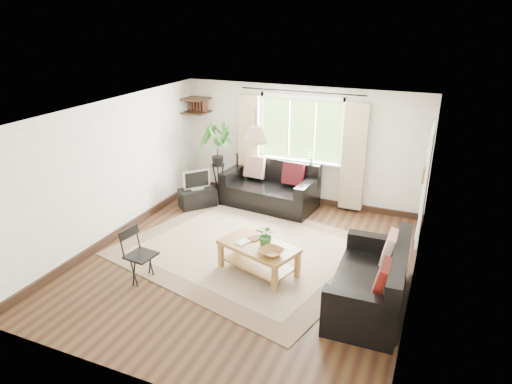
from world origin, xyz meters
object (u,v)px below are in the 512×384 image
at_px(coffee_table, 258,259).
at_px(sofa_right, 370,277).
at_px(palm_stand, 218,161).
at_px(tv_stand, 197,198).
at_px(folding_chair, 141,256).
at_px(sofa_back, 269,186).

bearing_deg(coffee_table, sofa_right, -6.02).
bearing_deg(sofa_right, palm_stand, -127.84).
height_order(tv_stand, folding_chair, folding_chair).
xyz_separation_m(sofa_back, sofa_right, (2.47, -2.63, -0.02)).
bearing_deg(sofa_back, tv_stand, -150.43).
height_order(sofa_back, palm_stand, palm_stand).
relative_size(tv_stand, palm_stand, 0.45).
bearing_deg(palm_stand, tv_stand, -103.33).
xyz_separation_m(sofa_back, folding_chair, (-0.71, -3.33, -0.03)).
xyz_separation_m(sofa_back, tv_stand, (-1.34, -0.59, -0.25)).
bearing_deg(folding_chair, coffee_table, -53.25).
relative_size(sofa_right, coffee_table, 1.54).
bearing_deg(tv_stand, sofa_right, -78.50).
distance_m(sofa_back, folding_chair, 3.40).
relative_size(palm_stand, folding_chair, 1.95).
relative_size(coffee_table, folding_chair, 1.44).
distance_m(sofa_right, coffee_table, 1.70).
height_order(sofa_back, sofa_right, sofa_back).
bearing_deg(tv_stand, sofa_back, -26.61).
relative_size(sofa_right, palm_stand, 1.13).
relative_size(sofa_right, folding_chair, 2.21).
relative_size(sofa_back, tv_stand, 2.63).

